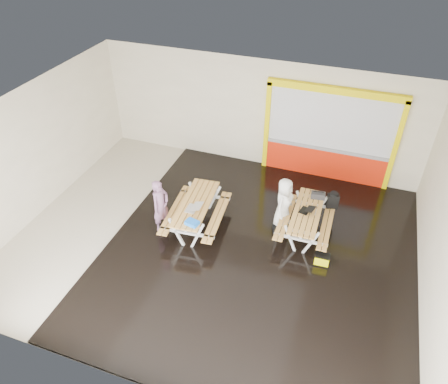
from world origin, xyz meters
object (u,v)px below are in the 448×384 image
at_px(person_left, 161,206).
at_px(fluke_bag, 322,260).
at_px(picnic_table_left, 196,209).
at_px(person_right, 284,203).
at_px(picnic_table_right, 306,217).
at_px(backpack, 333,200).
at_px(toolbox, 318,195).
at_px(laptop_right, 307,210).
at_px(dark_case, 281,228).
at_px(laptop_left, 194,208).
at_px(blue_pouch, 192,223).

distance_m(person_left, fluke_bag, 4.22).
distance_m(picnic_table_left, person_right, 2.29).
height_order(picnic_table_right, fluke_bag, picnic_table_right).
bearing_deg(backpack, person_right, -149.82).
distance_m(person_left, toolbox, 4.12).
distance_m(picnic_table_left, picnic_table_right, 2.86).
distance_m(picnic_table_right, fluke_bag, 1.22).
xyz_separation_m(person_left, person_right, (2.92, 1.23, -0.06)).
bearing_deg(person_right, backpack, -50.74).
bearing_deg(backpack, toolbox, -162.30).
bearing_deg(person_left, picnic_table_left, -47.12).
bearing_deg(fluke_bag, person_left, -177.73).
height_order(picnic_table_right, backpack, backpack).
distance_m(person_left, laptop_right, 3.72).
bearing_deg(laptop_right, picnic_table_right, 30.94).
bearing_deg(person_right, picnic_table_left, 119.01).
bearing_deg(dark_case, toolbox, 45.73).
relative_size(person_left, toolbox, 3.84).
relative_size(laptop_left, dark_case, 0.98).
height_order(picnic_table_left, toolbox, toolbox).
relative_size(dark_case, fluke_bag, 1.15).
bearing_deg(laptop_right, picnic_table_left, -166.17).
xyz_separation_m(person_left, blue_pouch, (1.02, -0.35, 0.01)).
bearing_deg(laptop_left, fluke_bag, -0.38).
xyz_separation_m(picnic_table_left, picnic_table_right, (2.78, 0.69, -0.04)).
bearing_deg(dark_case, laptop_left, -158.73).
height_order(backpack, fluke_bag, backpack).
distance_m(person_right, dark_case, 0.72).
height_order(laptop_left, blue_pouch, laptop_left).
distance_m(person_left, laptop_left, 0.86).
xyz_separation_m(picnic_table_right, backpack, (0.54, 0.77, 0.11)).
bearing_deg(person_right, laptop_right, -89.91).
height_order(person_left, person_right, person_left).
bearing_deg(picnic_table_left, fluke_bag, -4.87).
distance_m(picnic_table_right, blue_pouch, 2.96).
distance_m(picnic_table_right, dark_case, 0.77).
height_order(picnic_table_left, fluke_bag, picnic_table_left).
relative_size(picnic_table_left, laptop_right, 5.25).
distance_m(laptop_left, dark_case, 2.40).
relative_size(picnic_table_right, backpack, 3.88).
relative_size(picnic_table_right, laptop_right, 4.67).
relative_size(person_right, laptop_right, 3.44).
bearing_deg(laptop_left, picnic_table_right, 19.34).
relative_size(person_right, blue_pouch, 4.56).
relative_size(person_left, backpack, 2.95).
xyz_separation_m(picnic_table_right, dark_case, (-0.60, -0.13, -0.47)).
bearing_deg(dark_case, blue_pouch, -144.89).
bearing_deg(backpack, person_left, -154.97).
height_order(person_right, laptop_left, person_right).
xyz_separation_m(person_right, fluke_bag, (1.24, -1.06, -0.61)).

